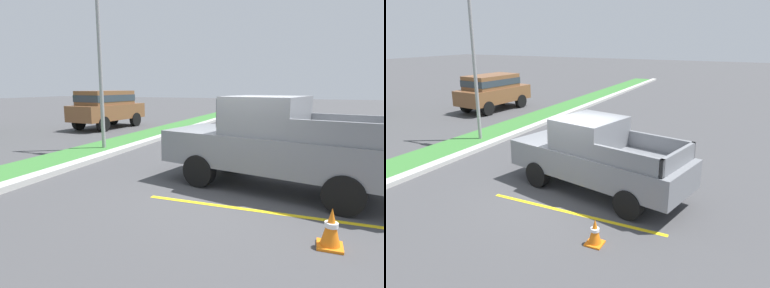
{
  "view_description": "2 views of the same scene",
  "coord_description": "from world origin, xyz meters",
  "views": [
    {
      "loc": [
        -6.7,
        -1.47,
        2.3
      ],
      "look_at": [
        1.47,
        1.67,
        0.75
      ],
      "focal_mm": 30.17,
      "sensor_mm": 36.0,
      "label": 1
    },
    {
      "loc": [
        -8.08,
        -4.47,
        4.27
      ],
      "look_at": [
        0.89,
        0.03,
        1.24
      ],
      "focal_mm": 33.5,
      "sensor_mm": 36.0,
      "label": 2
    }
  ],
  "objects": [
    {
      "name": "suv_distant",
      "position": [
        8.61,
        9.56,
        1.24
      ],
      "size": [
        4.75,
        2.28,
        2.1
      ],
      "color": "black",
      "rests_on": "ground"
    },
    {
      "name": "pickup_truck_main",
      "position": [
        0.67,
        -0.66,
        1.04
      ],
      "size": [
        2.99,
        5.51,
        2.1
      ],
      "color": "black",
      "rests_on": "ground"
    },
    {
      "name": "parking_line_far",
      "position": [
        2.21,
        -0.71,
        0.0
      ],
      "size": [
        0.12,
        4.8,
        0.01
      ],
      "primitive_type": "cube",
      "color": "yellow",
      "rests_on": "ground"
    },
    {
      "name": "grass_median",
      "position": [
        0.0,
        6.1,
        0.03
      ],
      "size": [
        56.0,
        1.8,
        0.06
      ],
      "primitive_type": "cube",
      "color": "#387533",
      "rests_on": "ground"
    },
    {
      "name": "street_light",
      "position": [
        3.24,
        5.74,
        3.75
      ],
      "size": [
        0.24,
        1.49,
        6.42
      ],
      "color": "gray",
      "rests_on": "ground"
    },
    {
      "name": "curb_strip",
      "position": [
        0.0,
        5.0,
        0.07
      ],
      "size": [
        56.0,
        0.4,
        0.15
      ],
      "primitive_type": "cube",
      "color": "#B2B2AD",
      "rests_on": "ground"
    },
    {
      "name": "traffic_cone",
      "position": [
        -1.92,
        -1.78,
        0.29
      ],
      "size": [
        0.36,
        0.36,
        0.6
      ],
      "color": "orange",
      "rests_on": "ground"
    },
    {
      "name": "parking_line_near",
      "position": [
        -0.89,
        -0.71,
        0.0
      ],
      "size": [
        0.12,
        4.8,
        0.01
      ],
      "primitive_type": "cube",
      "color": "yellow",
      "rests_on": "ground"
    },
    {
      "name": "ground_plane",
      "position": [
        0.0,
        0.0,
        0.0
      ],
      "size": [
        120.0,
        120.0,
        0.0
      ],
      "primitive_type": "plane",
      "color": "#424244"
    }
  ]
}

